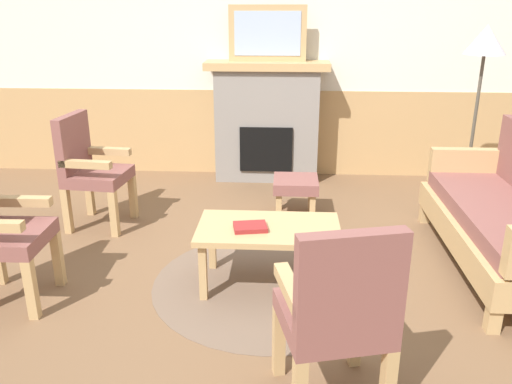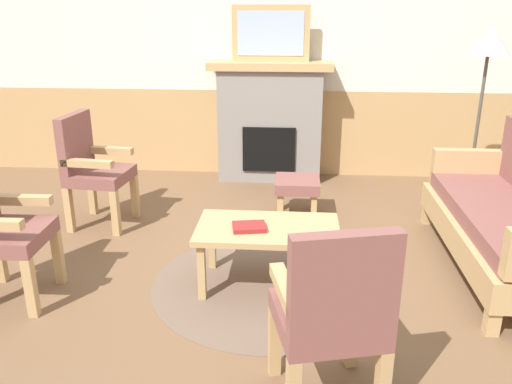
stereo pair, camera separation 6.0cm
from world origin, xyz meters
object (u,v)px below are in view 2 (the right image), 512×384
at_px(book_on_table, 249,227).
at_px(armchair_front_left, 333,311).
at_px(couch, 509,219).
at_px(framed_picture, 271,33).
at_px(coffee_table, 268,234).
at_px(armchair_near_fireplace, 92,165).
at_px(fireplace, 270,121).
at_px(footstool, 297,187).
at_px(floor_lamp_by_couch, 488,52).

bearing_deg(book_on_table, armchair_front_left, -66.50).
bearing_deg(armchair_front_left, couch, 48.32).
height_order(framed_picture, coffee_table, framed_picture).
bearing_deg(armchair_near_fireplace, fireplace, 43.60).
bearing_deg(armchair_near_fireplace, coffee_table, -31.70).
relative_size(book_on_table, footstool, 0.55).
bearing_deg(framed_picture, armchair_near_fireplace, -136.40).
height_order(coffee_table, book_on_table, book_on_table).
distance_m(framed_picture, footstool, 1.71).
height_order(armchair_near_fireplace, armchair_front_left, same).
bearing_deg(couch, book_on_table, -167.41).
bearing_deg(fireplace, armchair_front_left, -82.45).
bearing_deg(framed_picture, fireplace, -90.00).
xyz_separation_m(fireplace, floor_lamp_by_couch, (1.94, -0.75, 0.80)).
xyz_separation_m(couch, coffee_table, (-1.71, -0.36, -0.01)).
height_order(armchair_front_left, floor_lamp_by_couch, floor_lamp_by_couch).
relative_size(fireplace, footstool, 3.25).
xyz_separation_m(framed_picture, couch, (1.82, -2.01, -1.16)).
relative_size(framed_picture, armchair_front_left, 0.82).
xyz_separation_m(book_on_table, floor_lamp_by_couch, (1.95, 1.67, 1.00)).
relative_size(armchair_front_left, floor_lamp_by_couch, 0.58).
relative_size(armchair_near_fireplace, floor_lamp_by_couch, 0.58).
distance_m(framed_picture, coffee_table, 2.65).
bearing_deg(book_on_table, footstool, 76.36).
relative_size(couch, floor_lamp_by_couch, 1.07).
bearing_deg(coffee_table, framed_picture, 92.60).
xyz_separation_m(couch, floor_lamp_by_couch, (0.12, 1.26, 1.05)).
distance_m(fireplace, coffee_table, 2.39).
distance_m(framed_picture, book_on_table, 2.66).
relative_size(fireplace, armchair_front_left, 1.33).
height_order(book_on_table, floor_lamp_by_couch, floor_lamp_by_couch).
height_order(footstool, armchair_near_fireplace, armchair_near_fireplace).
height_order(framed_picture, footstool, framed_picture).
relative_size(footstool, armchair_near_fireplace, 0.41).
xyz_separation_m(framed_picture, armchair_near_fireplace, (-1.47, -1.40, -1.02)).
distance_m(fireplace, framed_picture, 0.91).
xyz_separation_m(armchair_near_fireplace, floor_lamp_by_couch, (3.40, 0.65, 0.91)).
bearing_deg(couch, framed_picture, 132.08).
height_order(framed_picture, floor_lamp_by_couch, framed_picture).
bearing_deg(floor_lamp_by_couch, footstool, -168.07).
bearing_deg(fireplace, armchair_near_fireplace, -136.40).
distance_m(armchair_near_fireplace, armchair_front_left, 2.88).
xyz_separation_m(coffee_table, footstool, (0.20, 1.27, -0.10)).
distance_m(armchair_front_left, floor_lamp_by_couch, 3.27).
relative_size(coffee_table, book_on_table, 4.40).
height_order(framed_picture, book_on_table, framed_picture).
xyz_separation_m(armchair_near_fireplace, armchair_front_left, (1.94, -2.13, 0.00)).
bearing_deg(armchair_front_left, coffee_table, 107.27).
height_order(fireplace, armchair_front_left, fireplace).
distance_m(fireplace, couch, 2.72).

